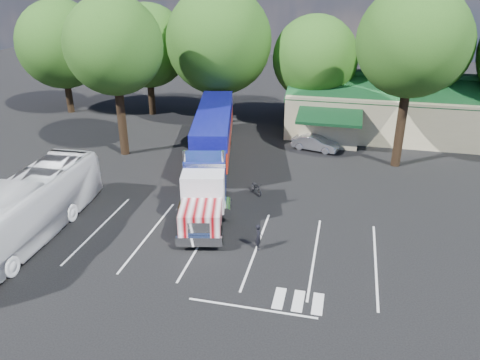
% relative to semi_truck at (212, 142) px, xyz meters
% --- Properties ---
extents(ground, '(120.00, 120.00, 0.00)m').
position_rel_semi_truck_xyz_m(ground, '(2.21, -3.88, -2.44)').
color(ground, black).
rests_on(ground, ground).
extents(event_hall, '(24.20, 14.12, 5.55)m').
position_rel_semi_truck_xyz_m(event_hall, '(15.95, 13.93, -0.23)').
color(event_hall, '#BDB38D').
rests_on(event_hall, ground).
extents(tree_row_a, '(9.00, 9.00, 11.68)m').
position_rel_semi_truck_xyz_m(tree_row_a, '(-19.79, 12.62, 4.72)').
color(tree_row_a, black).
rests_on(tree_row_a, ground).
extents(tree_row_b, '(8.40, 8.40, 11.35)m').
position_rel_semi_truck_xyz_m(tree_row_b, '(-10.79, 13.92, 4.69)').
color(tree_row_b, black).
rests_on(tree_row_b, ground).
extents(tree_row_c, '(10.00, 10.00, 13.05)m').
position_rel_semi_truck_xyz_m(tree_row_c, '(-2.79, 12.32, 5.60)').
color(tree_row_c, black).
rests_on(tree_row_c, ground).
extents(tree_row_d, '(8.00, 8.00, 10.60)m').
position_rel_semi_truck_xyz_m(tree_row_d, '(6.21, 13.62, 4.14)').
color(tree_row_d, black).
rests_on(tree_row_d, ground).
extents(tree_row_e, '(9.60, 9.60, 12.90)m').
position_rel_semi_truck_xyz_m(tree_row_e, '(15.21, 14.12, 5.65)').
color(tree_row_e, black).
rests_on(tree_row_e, ground).
extents(tree_near_left, '(7.60, 7.60, 12.65)m').
position_rel_semi_truck_xyz_m(tree_near_left, '(-8.29, 2.12, 6.37)').
color(tree_near_left, black).
rests_on(tree_near_left, ground).
extents(tree_near_right, '(8.00, 8.00, 13.50)m').
position_rel_semi_truck_xyz_m(tree_near_right, '(13.71, 4.62, 7.02)').
color(tree_near_right, black).
rests_on(tree_near_right, ground).
extents(semi_truck, '(6.93, 20.64, 4.31)m').
position_rel_semi_truck_xyz_m(semi_truck, '(0.00, 0.00, 0.00)').
color(semi_truck, black).
rests_on(semi_truck, ground).
extents(woman, '(0.47, 0.62, 1.51)m').
position_rel_semi_truck_xyz_m(woman, '(5.52, -9.88, -1.68)').
color(woman, black).
rests_on(woman, ground).
extents(bicycle, '(1.38, 1.66, 0.85)m').
position_rel_semi_truck_xyz_m(bicycle, '(4.01, -2.88, -2.01)').
color(bicycle, black).
rests_on(bicycle, ground).
extents(tour_bus, '(3.44, 12.84, 3.55)m').
position_rel_semi_truck_xyz_m(tour_bus, '(-7.49, -11.88, -0.67)').
color(tour_bus, white).
rests_on(tour_bus, ground).
extents(silver_sedan, '(4.18, 2.30, 1.30)m').
position_rel_semi_truck_xyz_m(silver_sedan, '(7.21, 6.62, -1.79)').
color(silver_sedan, '#B5B7BD').
rests_on(silver_sedan, ground).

